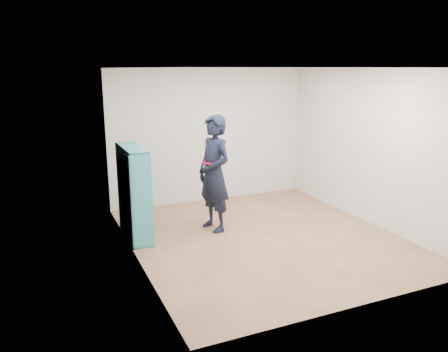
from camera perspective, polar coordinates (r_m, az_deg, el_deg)
name	(u,v)px	position (r m, az deg, el deg)	size (l,w,h in m)	color
floor	(263,237)	(6.99, 5.12, -7.94)	(4.50, 4.50, 0.00)	brown
ceiling	(267,68)	(6.50, 5.62, 13.88)	(4.50, 4.50, 0.00)	white
wall_left	(133,168)	(5.94, -11.82, 1.01)	(0.02, 4.50, 2.60)	silver
wall_right	(369,147)	(7.78, 18.42, 3.60)	(0.02, 4.50, 2.60)	silver
wall_back	(210,136)	(8.63, -1.87, 5.26)	(4.00, 0.02, 2.60)	silver
wall_front	(368,195)	(4.83, 18.30, -2.35)	(4.00, 0.02, 2.60)	silver
bookshelf	(132,194)	(6.91, -11.86, -2.34)	(0.31, 1.08, 1.43)	teal
person	(214,174)	(7.02, -1.30, 0.32)	(0.60, 0.77, 1.89)	black
smartphone	(204,166)	(6.98, -2.58, 1.26)	(0.04, 0.11, 0.14)	silver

